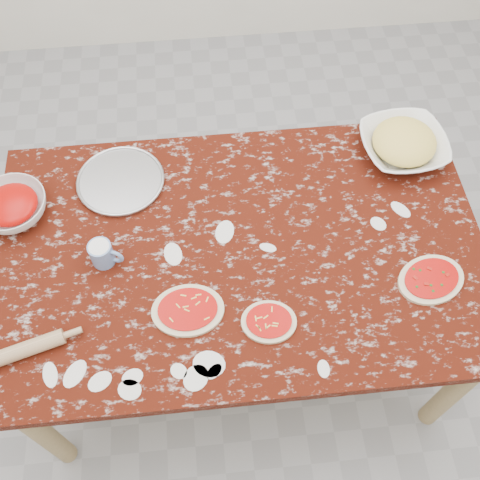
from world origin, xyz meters
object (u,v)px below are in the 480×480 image
object	(u,v)px
flour_mug	(103,254)
rolling_pin	(24,350)
pizza_tray	(121,181)
cheese_bowl	(403,146)
sauce_bowl	(12,207)
worktable	(240,261)

from	to	relation	value
flour_mug	rolling_pin	bearing A→B (deg)	-127.56
pizza_tray	cheese_bowl	world-z (taller)	cheese_bowl
sauce_bowl	cheese_bowl	size ratio (longest dim) A/B	0.78
flour_mug	worktable	bearing A→B (deg)	0.42
pizza_tray	rolling_pin	xyz separation A→B (m)	(-0.27, -0.60, 0.02)
pizza_tray	flour_mug	xyz separation A→B (m)	(-0.05, -0.31, 0.04)
cheese_bowl	pizza_tray	bearing A→B (deg)	-178.05
cheese_bowl	sauce_bowl	bearing A→B (deg)	-174.48
sauce_bowl	rolling_pin	size ratio (longest dim) A/B	1.01
pizza_tray	sauce_bowl	world-z (taller)	sauce_bowl
worktable	pizza_tray	xyz separation A→B (m)	(-0.39, 0.31, 0.09)
worktable	sauce_bowl	xyz separation A→B (m)	(-0.74, 0.21, 0.12)
sauce_bowl	cheese_bowl	xyz separation A→B (m)	(1.36, 0.13, 0.00)
sauce_bowl	pizza_tray	bearing A→B (deg)	15.44
worktable	pizza_tray	distance (m)	0.50
cheese_bowl	flour_mug	xyz separation A→B (m)	(-1.06, -0.35, 0.01)
pizza_tray	cheese_bowl	distance (m)	1.01
worktable	cheese_bowl	world-z (taller)	cheese_bowl
worktable	cheese_bowl	bearing A→B (deg)	29.01
worktable	sauce_bowl	size ratio (longest dim) A/B	6.80
worktable	flour_mug	xyz separation A→B (m)	(-0.43, -0.00, 0.13)
worktable	pizza_tray	size ratio (longest dim) A/B	5.36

